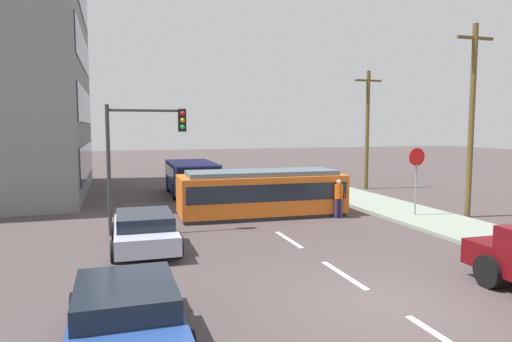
# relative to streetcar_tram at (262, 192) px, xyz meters

# --- Properties ---
(ground_plane) EXTENTS (120.00, 120.00, 0.00)m
(ground_plane) POSITION_rel_streetcar_tram_xyz_m (-0.45, -0.43, -1.04)
(ground_plane) COLOR #4B403F
(sidewalk_curb_right) EXTENTS (3.20, 36.00, 0.14)m
(sidewalk_curb_right) POSITION_rel_streetcar_tram_xyz_m (6.35, -4.43, -0.97)
(sidewalk_curb_right) COLOR gray
(sidewalk_curb_right) RESTS_ON ground
(lane_stripe_0) EXTENTS (0.16, 2.40, 0.01)m
(lane_stripe_0) POSITION_rel_streetcar_tram_xyz_m (-0.45, -12.43, -1.03)
(lane_stripe_0) COLOR silver
(lane_stripe_0) RESTS_ON ground
(lane_stripe_1) EXTENTS (0.16, 2.40, 0.01)m
(lane_stripe_1) POSITION_rel_streetcar_tram_xyz_m (-0.45, -8.43, -1.03)
(lane_stripe_1) COLOR silver
(lane_stripe_1) RESTS_ON ground
(lane_stripe_2) EXTENTS (0.16, 2.40, 0.01)m
(lane_stripe_2) POSITION_rel_streetcar_tram_xyz_m (-0.45, -4.43, -1.03)
(lane_stripe_2) COLOR silver
(lane_stripe_2) RESTS_ON ground
(lane_stripe_3) EXTENTS (0.16, 2.40, 0.01)m
(lane_stripe_3) POSITION_rel_streetcar_tram_xyz_m (-0.45, 6.00, -1.03)
(lane_stripe_3) COLOR silver
(lane_stripe_3) RESTS_ON ground
(lane_stripe_4) EXTENTS (0.16, 2.40, 0.01)m
(lane_stripe_4) POSITION_rel_streetcar_tram_xyz_m (-0.45, 12.00, -1.03)
(lane_stripe_4) COLOR silver
(lane_stripe_4) RESTS_ON ground
(streetcar_tram) EXTENTS (7.32, 2.78, 2.00)m
(streetcar_tram) POSITION_rel_streetcar_tram_xyz_m (0.00, 0.00, 0.00)
(streetcar_tram) COLOR orange
(streetcar_tram) RESTS_ON ground
(city_bus) EXTENTS (2.63, 5.33, 1.87)m
(city_bus) POSITION_rel_streetcar_tram_xyz_m (-1.91, 7.20, 0.03)
(city_bus) COLOR #343C9A
(city_bus) RESTS_ON ground
(pedestrian_crossing) EXTENTS (0.50, 0.36, 1.67)m
(pedestrian_crossing) POSITION_rel_streetcar_tram_xyz_m (2.99, -1.52, -0.09)
(pedestrian_crossing) COLOR #342B59
(pedestrian_crossing) RESTS_ON ground
(parked_sedan_near) EXTENTS (2.08, 4.02, 1.19)m
(parked_sedan_near) POSITION_rel_streetcar_tram_xyz_m (-6.06, -10.79, -0.41)
(parked_sedan_near) COLOR navy
(parked_sedan_near) RESTS_ON ground
(parked_sedan_mid) EXTENTS (2.11, 4.34, 1.19)m
(parked_sedan_mid) POSITION_rel_streetcar_tram_xyz_m (-5.31, -4.15, -0.41)
(parked_sedan_mid) COLOR #B4BAD2
(parked_sedan_mid) RESTS_ON ground
(stop_sign) EXTENTS (0.76, 0.07, 2.88)m
(stop_sign) POSITION_rel_streetcar_tram_xyz_m (6.10, -2.54, 1.16)
(stop_sign) COLOR gray
(stop_sign) RESTS_ON sidewalk_curb_right
(traffic_light_mast) EXTENTS (2.85, 0.33, 4.70)m
(traffic_light_mast) POSITION_rel_streetcar_tram_xyz_m (-5.21, -1.95, 2.28)
(traffic_light_mast) COLOR #333333
(traffic_light_mast) RESTS_ON ground
(utility_pole_near) EXTENTS (1.80, 0.24, 8.22)m
(utility_pole_near) POSITION_rel_streetcar_tram_xyz_m (8.44, -3.00, 3.26)
(utility_pole_near) COLOR brown
(utility_pole_near) RESTS_ON ground
(utility_pole_mid) EXTENTS (1.80, 0.24, 7.36)m
(utility_pole_mid) POSITION_rel_streetcar_tram_xyz_m (9.05, 6.41, 2.82)
(utility_pole_mid) COLOR brown
(utility_pole_mid) RESTS_ON ground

